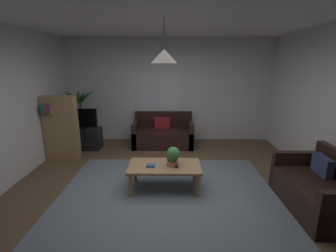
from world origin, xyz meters
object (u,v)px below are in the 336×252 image
at_px(couch_under_window, 163,135).
at_px(bookshelf_corner, 61,128).
at_px(potted_palm_corner, 81,116).
at_px(remote_on_table_0, 177,166).
at_px(book_on_table_0, 151,166).
at_px(pendant_lamp, 164,56).
at_px(couch_right_side, 321,191).
at_px(potted_plant_on_table, 173,156).
at_px(tv, 80,119).
at_px(coffee_table, 165,169).
at_px(tv_stand, 82,139).

height_order(couch_under_window, bookshelf_corner, bookshelf_corner).
bearing_deg(potted_palm_corner, remote_on_table_0, -45.32).
bearing_deg(book_on_table_0, potted_palm_corner, 129.15).
distance_m(book_on_table_0, pendant_lamp, 1.73).
xyz_separation_m(couch_right_side, bookshelf_corner, (-4.53, 1.83, 0.44)).
bearing_deg(remote_on_table_0, couch_under_window, -81.69).
height_order(couch_right_side, bookshelf_corner, bookshelf_corner).
xyz_separation_m(remote_on_table_0, potted_plant_on_table, (-0.06, 0.03, 0.16)).
relative_size(couch_right_side, pendant_lamp, 2.19).
height_order(remote_on_table_0, bookshelf_corner, bookshelf_corner).
bearing_deg(couch_under_window, bookshelf_corner, -156.74).
distance_m(couch_right_side, tv, 5.02).
distance_m(coffee_table, pendant_lamp, 1.79).
bearing_deg(tv_stand, remote_on_table_0, -41.06).
bearing_deg(book_on_table_0, coffee_table, 14.11).
relative_size(potted_palm_corner, bookshelf_corner, 1.06).
relative_size(remote_on_table_0, potted_palm_corner, 0.11).
distance_m(coffee_table, book_on_table_0, 0.24).
relative_size(tv_stand, tv, 1.10).
height_order(couch_under_window, couch_right_side, same).
relative_size(couch_under_window, tv_stand, 1.66).
distance_m(potted_palm_corner, bookshelf_corner, 1.13).
distance_m(remote_on_table_0, potted_plant_on_table, 0.17).
xyz_separation_m(remote_on_table_0, pendant_lamp, (-0.20, 0.04, 1.72)).
bearing_deg(tv, coffee_table, -42.69).
relative_size(potted_palm_corner, pendant_lamp, 2.36).
bearing_deg(couch_right_side, tv, -119.57).
bearing_deg(couch_under_window, book_on_table_0, -93.19).
distance_m(coffee_table, potted_plant_on_table, 0.27).
xyz_separation_m(coffee_table, bookshelf_corner, (-2.27, 1.28, 0.35)).
xyz_separation_m(couch_under_window, potted_palm_corner, (-2.14, 0.20, 0.43)).
relative_size(remote_on_table_0, pendant_lamp, 0.25).
bearing_deg(potted_plant_on_table, couch_right_side, -13.94).
relative_size(couch_under_window, coffee_table, 1.26).
distance_m(couch_right_side, potted_plant_on_table, 2.22).
xyz_separation_m(couch_right_side, coffee_table, (-2.26, 0.55, 0.09)).
relative_size(couch_under_window, pendant_lamp, 2.37).
bearing_deg(potted_plant_on_table, bookshelf_corner, 151.61).
bearing_deg(remote_on_table_0, tv, -39.84).
distance_m(tv, pendant_lamp, 3.16).
bearing_deg(couch_under_window, potted_plant_on_table, -84.08).
xyz_separation_m(tv, potted_palm_corner, (-0.15, 0.49, -0.06)).
relative_size(potted_plant_on_table, potted_palm_corner, 0.22).
height_order(couch_right_side, remote_on_table_0, couch_right_side).
bearing_deg(potted_palm_corner, potted_plant_on_table, -45.75).
height_order(couch_right_side, potted_palm_corner, potted_palm_corner).
height_order(couch_under_window, book_on_table_0, couch_under_window).
bearing_deg(remote_on_table_0, potted_palm_corner, -44.41).
height_order(coffee_table, tv_stand, tv_stand).
xyz_separation_m(couch_right_side, tv, (-4.35, 2.47, 0.48)).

